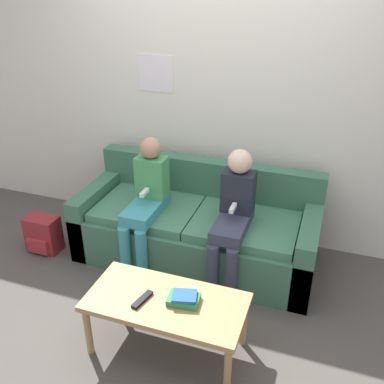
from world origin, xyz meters
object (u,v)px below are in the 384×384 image
(backpack, at_px, (43,234))
(couch, at_px, (197,229))
(coffee_table, at_px, (166,306))
(person_right, at_px, (233,213))
(person_left, at_px, (146,198))
(tv_remote, at_px, (142,300))

(backpack, bearing_deg, couch, 15.95)
(coffee_table, distance_m, person_right, 0.89)
(couch, distance_m, person_left, 0.52)
(coffee_table, distance_m, person_left, 1.00)
(person_left, xyz_separation_m, tv_remote, (0.38, -0.89, -0.18))
(couch, xyz_separation_m, coffee_table, (0.14, -1.03, 0.09))
(backpack, bearing_deg, person_left, 10.83)
(person_left, height_order, backpack, person_left)
(backpack, bearing_deg, tv_remote, -28.97)
(person_left, relative_size, tv_remote, 6.00)
(person_left, bearing_deg, backpack, -169.17)
(couch, relative_size, backpack, 6.05)
(tv_remote, bearing_deg, backpack, 164.21)
(coffee_table, xyz_separation_m, person_left, (-0.51, 0.84, 0.23))
(person_left, bearing_deg, person_right, 0.12)
(couch, bearing_deg, backpack, -164.05)
(person_right, bearing_deg, coffee_table, -103.40)
(couch, relative_size, person_right, 1.86)
(person_right, bearing_deg, tv_remote, -110.34)
(coffee_table, relative_size, tv_remote, 5.62)
(person_left, distance_m, tv_remote, 0.98)
(coffee_table, xyz_separation_m, person_right, (0.20, 0.84, 0.24))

